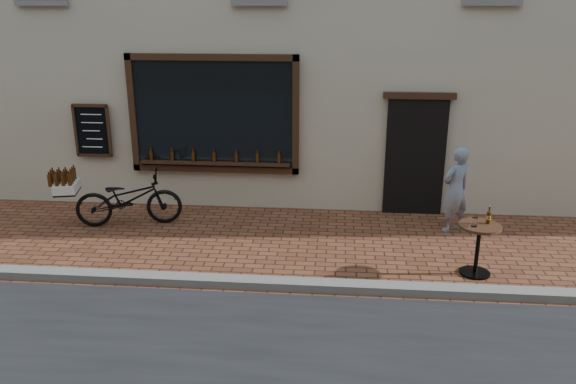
{
  "coord_description": "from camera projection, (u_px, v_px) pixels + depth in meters",
  "views": [
    {
      "loc": [
        0.44,
        -6.88,
        3.79
      ],
      "look_at": [
        -0.29,
        1.2,
        1.1
      ],
      "focal_mm": 35.0,
      "sensor_mm": 36.0,
      "label": 1
    }
  ],
  "objects": [
    {
      "name": "ground",
      "position": [
        301.0,
        295.0,
        7.74
      ],
      "size": [
        90.0,
        90.0,
        0.0
      ],
      "primitive_type": "plane",
      "color": "#582D1C",
      "rests_on": "ground"
    },
    {
      "name": "pedestrian",
      "position": [
        456.0,
        190.0,
        9.74
      ],
      "size": [
        0.67,
        0.61,
        1.53
      ],
      "primitive_type": "imported",
      "rotation": [
        0.0,
        0.0,
        3.73
      ],
      "color": "gray",
      "rests_on": "ground"
    },
    {
      "name": "bistro_table",
      "position": [
        479.0,
        239.0,
        8.19
      ],
      "size": [
        0.61,
        0.61,
        1.05
      ],
      "color": "black",
      "rests_on": "ground"
    },
    {
      "name": "kerb",
      "position": [
        302.0,
        285.0,
        7.91
      ],
      "size": [
        90.0,
        0.25,
        0.12
      ],
      "primitive_type": "cube",
      "color": "slate",
      "rests_on": "ground"
    },
    {
      "name": "cargo_bicycle",
      "position": [
        126.0,
        198.0,
        10.1
      ],
      "size": [
        2.26,
        1.09,
        1.06
      ],
      "rotation": [
        0.0,
        0.0,
        1.81
      ],
      "color": "black",
      "rests_on": "ground"
    }
  ]
}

